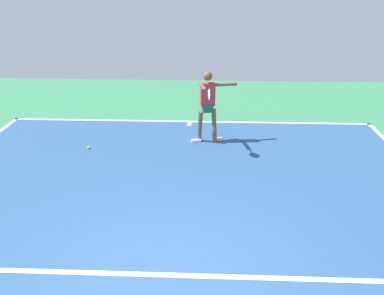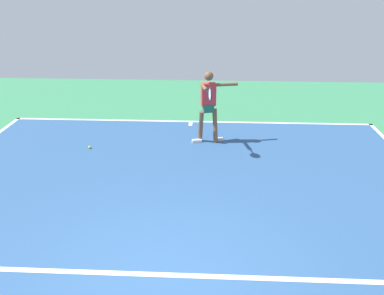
# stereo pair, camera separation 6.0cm
# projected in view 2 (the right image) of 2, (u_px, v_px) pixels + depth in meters

# --- Properties ---
(ground_plane) EXTENTS (23.45, 23.45, 0.00)m
(ground_plane) POSITION_uv_depth(u_px,v_px,m) (163.00, 282.00, 5.77)
(ground_plane) COLOR #388456
(court_surface) EXTENTS (10.01, 13.59, 0.00)m
(court_surface) POSITION_uv_depth(u_px,v_px,m) (163.00, 282.00, 5.77)
(court_surface) COLOR #2D5484
(court_surface) RESTS_ON ground_plane
(court_line_baseline_near) EXTENTS (10.01, 0.10, 0.01)m
(court_line_baseline_near) POSITION_uv_depth(u_px,v_px,m) (191.00, 121.00, 12.00)
(court_line_baseline_near) COLOR white
(court_line_baseline_near) RESTS_ON ground_plane
(court_line_service) EXTENTS (7.51, 0.10, 0.01)m
(court_line_service) POSITION_uv_depth(u_px,v_px,m) (164.00, 275.00, 5.91)
(court_line_service) COLOR white
(court_line_service) RESTS_ON ground_plane
(court_line_centre_mark) EXTENTS (0.10, 0.30, 0.01)m
(court_line_centre_mark) POSITION_uv_depth(u_px,v_px,m) (191.00, 124.00, 11.82)
(court_line_centre_mark) COLOR white
(court_line_centre_mark) RESTS_ON ground_plane
(tennis_player) EXTENTS (1.09, 1.26, 1.76)m
(tennis_player) POSITION_uv_depth(u_px,v_px,m) (209.00, 102.00, 10.18)
(tennis_player) COLOR brown
(tennis_player) RESTS_ON ground_plane
(tennis_ball_near_service_line) EXTENTS (0.07, 0.07, 0.07)m
(tennis_ball_near_service_line) POSITION_uv_depth(u_px,v_px,m) (90.00, 147.00, 10.15)
(tennis_ball_near_service_line) COLOR yellow
(tennis_ball_near_service_line) RESTS_ON ground_plane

